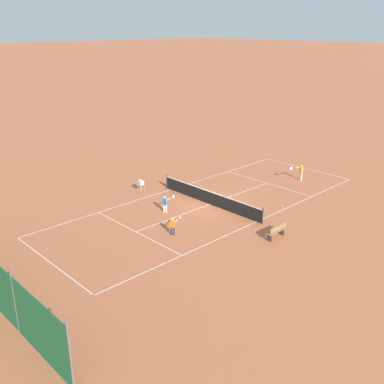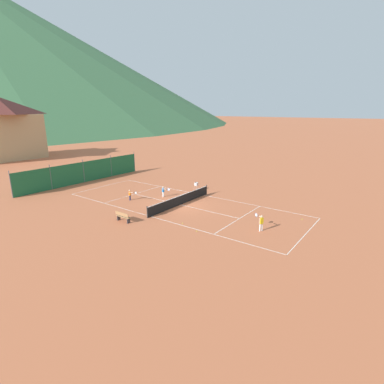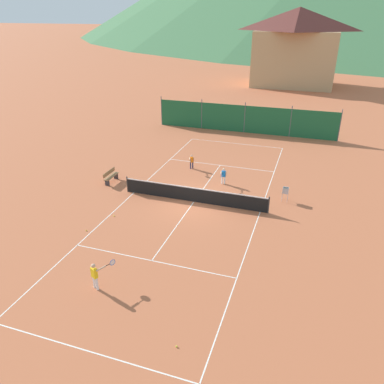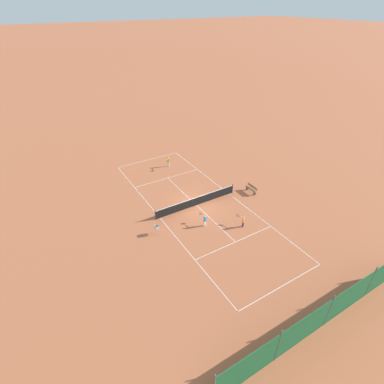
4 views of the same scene
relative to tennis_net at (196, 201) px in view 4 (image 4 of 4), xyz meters
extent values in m
plane|color=#B7603D|center=(0.00, 0.00, -0.50)|extent=(600.00, 600.00, 0.00)
cube|color=white|center=(0.00, 11.90, -0.50)|extent=(8.25, 0.05, 0.01)
cube|color=white|center=(0.00, -11.90, -0.50)|extent=(8.25, 0.05, 0.01)
cube|color=white|center=(-4.10, 0.00, -0.50)|extent=(0.05, 23.85, 0.01)
cube|color=white|center=(4.10, 0.00, -0.50)|extent=(0.05, 23.85, 0.01)
cube|color=white|center=(0.00, 6.40, -0.50)|extent=(8.20, 0.05, 0.01)
cube|color=white|center=(0.00, -6.40, -0.50)|extent=(8.20, 0.05, 0.01)
cube|color=white|center=(0.00, 0.00, -0.50)|extent=(0.05, 12.80, 0.01)
cylinder|color=#2D2D2D|center=(-4.55, 0.00, 0.03)|extent=(0.08, 0.08, 1.06)
cylinder|color=#2D2D2D|center=(4.55, 0.00, 0.03)|extent=(0.08, 0.08, 1.06)
cube|color=black|center=(0.00, 0.00, -0.04)|extent=(9.10, 0.02, 0.91)
cube|color=white|center=(0.00, 0.00, 0.43)|extent=(9.10, 0.04, 0.06)
cube|color=#1E6038|center=(0.00, 15.50, 0.80)|extent=(17.20, 0.04, 2.60)
cylinder|color=#59595E|center=(-4.30, 15.50, 0.95)|extent=(0.08, 0.08, 2.90)
cylinder|color=#59595E|center=(0.00, 15.50, 0.95)|extent=(0.08, 0.08, 2.90)
cylinder|color=#59595E|center=(4.30, 15.50, 0.95)|extent=(0.08, 0.08, 2.90)
cylinder|color=#23284C|center=(-1.79, 5.12, -0.24)|extent=(0.09, 0.09, 0.51)
cylinder|color=#23284C|center=(-1.94, 5.05, -0.24)|extent=(0.09, 0.09, 0.51)
cube|color=orange|center=(-1.86, 5.08, 0.21)|extent=(0.28, 0.23, 0.39)
sphere|color=beige|center=(-1.86, 5.08, 0.51)|extent=(0.16, 0.16, 0.16)
cylinder|color=beige|center=(-1.72, 5.15, 0.21)|extent=(0.06, 0.06, 0.39)
cylinder|color=beige|center=(-1.92, 4.84, 0.36)|extent=(0.21, 0.38, 0.06)
cylinder|color=black|center=(-1.81, 4.58, 0.36)|extent=(0.10, 0.18, 0.03)
torus|color=black|center=(-1.71, 4.37, 0.36)|extent=(0.13, 0.27, 0.28)
cylinder|color=silver|center=(-1.71, 4.37, 0.36)|extent=(0.11, 0.23, 0.25)
cylinder|color=white|center=(1.14, 3.19, -0.23)|extent=(0.09, 0.09, 0.53)
cylinder|color=white|center=(0.98, 3.15, -0.23)|extent=(0.09, 0.09, 0.53)
cube|color=blue|center=(1.06, 3.17, 0.24)|extent=(0.29, 0.20, 0.41)
sphere|color=beige|center=(1.06, 3.17, 0.56)|extent=(0.16, 0.16, 0.16)
cylinder|color=beige|center=(1.22, 3.21, 0.24)|extent=(0.06, 0.06, 0.41)
cylinder|color=beige|center=(0.95, 2.93, 0.41)|extent=(0.16, 0.42, 0.06)
cylinder|color=black|center=(1.02, 2.64, 0.41)|extent=(0.07, 0.19, 0.03)
torus|color=#1E4CB2|center=(1.07, 2.41, 0.41)|extent=(0.09, 0.28, 0.28)
cylinder|color=silver|center=(1.07, 2.41, 0.41)|extent=(0.06, 0.24, 0.25)
cylinder|color=white|center=(-1.52, -8.91, -0.20)|extent=(0.11, 0.11, 0.60)
cylinder|color=white|center=(-1.35, -8.99, -0.20)|extent=(0.11, 0.11, 0.60)
cube|color=yellow|center=(-1.43, -8.95, 0.33)|extent=(0.33, 0.27, 0.46)
sphere|color=tan|center=(-1.43, -8.95, 0.68)|extent=(0.18, 0.18, 0.18)
cylinder|color=tan|center=(-1.60, -8.88, 0.33)|extent=(0.07, 0.07, 0.46)
cylinder|color=tan|center=(-1.17, -8.82, 0.51)|extent=(0.26, 0.45, 0.07)
cylinder|color=black|center=(-1.03, -8.52, 0.51)|extent=(0.11, 0.20, 0.03)
torus|color=#1E4CB2|center=(-0.93, -8.29, 0.51)|extent=(0.14, 0.26, 0.28)
cylinder|color=silver|center=(-0.93, -8.29, 0.51)|extent=(0.11, 0.23, 0.25)
sphere|color=#CCE033|center=(2.90, -10.76, -0.47)|extent=(0.07, 0.07, 0.07)
sphere|color=#CCE033|center=(-4.42, -5.09, -0.47)|extent=(0.07, 0.07, 0.07)
sphere|color=#CCE033|center=(-3.80, -3.20, -0.47)|extent=(0.07, 0.07, 0.07)
cylinder|color=#B7B7BC|center=(5.13, 1.73, -0.22)|extent=(0.02, 0.02, 0.55)
cylinder|color=#B7B7BC|center=(5.47, 1.73, -0.22)|extent=(0.02, 0.02, 0.55)
cylinder|color=#B7B7BC|center=(5.13, 2.07, -0.22)|extent=(0.02, 0.02, 0.55)
cylinder|color=#B7B7BC|center=(5.47, 2.07, -0.22)|extent=(0.02, 0.02, 0.55)
cube|color=#B7B7BC|center=(5.30, 1.90, 0.06)|extent=(0.34, 0.34, 0.02)
cube|color=#B7B7BC|center=(5.30, 1.73, 0.22)|extent=(0.34, 0.02, 0.34)
cube|color=#B7B7BC|center=(5.30, 2.07, 0.22)|extent=(0.34, 0.02, 0.34)
cube|color=#B7B7BC|center=(5.13, 1.90, 0.22)|extent=(0.02, 0.34, 0.34)
cube|color=#B7B7BC|center=(5.47, 1.90, 0.22)|extent=(0.02, 0.34, 0.34)
sphere|color=#CCE033|center=(5.36, 1.87, 0.10)|extent=(0.07, 0.07, 0.07)
sphere|color=#CCE033|center=(5.32, 1.85, 0.10)|extent=(0.07, 0.07, 0.07)
sphere|color=#CCE033|center=(5.21, 1.81, 0.10)|extent=(0.07, 0.07, 0.07)
sphere|color=#CCE033|center=(5.18, 1.96, 0.10)|extent=(0.07, 0.07, 0.07)
sphere|color=#CCE033|center=(5.26, 2.01, 0.10)|extent=(0.07, 0.07, 0.07)
sphere|color=#CCE033|center=(5.30, 1.76, 0.10)|extent=(0.07, 0.07, 0.07)
sphere|color=#CCE033|center=(5.19, 1.85, 0.16)|extent=(0.07, 0.07, 0.07)
sphere|color=#CCE033|center=(5.24, 1.92, 0.16)|extent=(0.07, 0.07, 0.07)
sphere|color=#CCE033|center=(5.17, 1.90, 0.16)|extent=(0.07, 0.07, 0.07)
sphere|color=#CCE033|center=(5.25, 1.99, 0.16)|extent=(0.07, 0.07, 0.07)
sphere|color=#CCE033|center=(5.24, 1.95, 0.16)|extent=(0.07, 0.07, 0.07)
sphere|color=#CCE033|center=(5.26, 1.80, 0.16)|extent=(0.07, 0.07, 0.07)
sphere|color=#CCE033|center=(5.36, 1.99, 0.21)|extent=(0.07, 0.07, 0.07)
cube|color=olive|center=(-6.30, 1.00, -0.06)|extent=(0.36, 1.50, 0.05)
cube|color=olive|center=(-6.46, 1.00, 0.20)|extent=(0.04, 1.50, 0.28)
cube|color=#333338|center=(-6.30, 1.60, -0.28)|extent=(0.32, 0.06, 0.44)
cube|color=#333338|center=(-6.30, 0.40, -0.28)|extent=(0.32, 0.06, 0.44)
camera|label=1|loc=(-19.99, 20.87, 11.18)|focal=42.00mm
camera|label=2|loc=(-21.62, -17.26, 8.52)|focal=28.00mm
camera|label=3|loc=(6.41, -19.54, 10.15)|focal=35.00mm
camera|label=4|loc=(13.18, 20.99, 17.10)|focal=28.00mm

